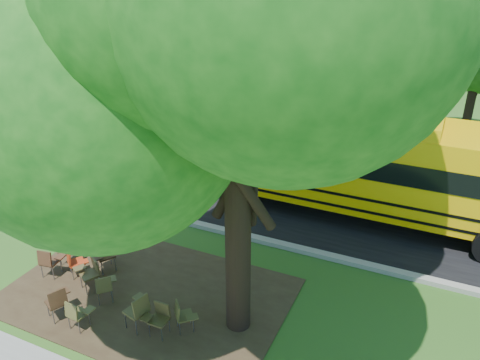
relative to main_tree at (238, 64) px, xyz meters
The scene contains 27 objects.
ground 7.03m from the main_tree, behind, with size 160.00×160.00×0.00m, color #234D18.
dirt_patch 6.54m from the main_tree, behind, with size 7.00×4.50×0.03m, color #382819.
asphalt_road 10.26m from the main_tree, 115.40° to the left, with size 80.00×8.00×0.04m, color black.
kerb_near 7.79m from the main_tree, 135.44° to the left, with size 80.00×0.25×0.14m, color gray.
kerb_far 13.53m from the main_tree, 107.08° to the left, with size 80.00×0.25×0.14m, color gray.
bg_tree_0 20.67m from the main_tree, 139.04° to the left, with size 5.20×5.20×7.18m.
bg_tree_1 28.22m from the main_tree, 146.64° to the left, with size 6.00×6.00×8.40m.
bg_tree_2 18.69m from the main_tree, 117.42° to the left, with size 4.80×4.80×6.62m.
main_tree is the anchor object (origin of this frame).
school_bus 8.01m from the main_tree, 71.93° to the left, with size 13.34×3.10×3.25m.
chair_0 7.65m from the main_tree, behind, with size 0.59×0.59×0.88m.
chair_1 7.26m from the main_tree, behind, with size 0.71×0.56×0.83m.
chair_2 6.91m from the main_tree, 158.24° to the right, with size 0.57×0.73×0.89m.
chair_3 6.78m from the main_tree, behind, with size 0.76×0.60×0.91m.
chair_4 6.63m from the main_tree, 152.81° to the right, with size 0.55×0.47×0.80m.
chair_5 5.81m from the main_tree, 146.31° to the right, with size 0.53×0.49×0.82m.
chair_6 5.89m from the main_tree, 152.30° to the right, with size 0.57×0.73×0.96m.
chair_7 5.68m from the main_tree, 145.86° to the right, with size 0.68×0.54×0.80m.
chair_8 7.59m from the main_tree, behind, with size 0.52×0.56×0.86m.
chair_9 7.38m from the main_tree, 168.41° to the left, with size 0.72×0.57×0.86m.
chair_10 6.91m from the main_tree, behind, with size 0.62×0.79×0.94m.
chair_11 6.48m from the main_tree, 169.15° to the right, with size 0.55×0.69×0.81m.
black_car 12.09m from the main_tree, 147.05° to the left, with size 1.85×4.60×1.57m, color black.
bg_car_silver 20.79m from the main_tree, 148.66° to the left, with size 1.40×4.01×1.32m, color #A1A2A7.
bg_car_red 18.18m from the main_tree, 141.91° to the left, with size 2.24×4.85×1.35m, color #59180F.
pedestrian_a 26.21m from the main_tree, 147.25° to the left, with size 0.56×0.37×1.53m, color #354D77.
pedestrian_b 24.26m from the main_tree, 145.98° to the left, with size 0.92×0.72×1.89m, color #766346.
Camera 1 is at (7.12, -8.19, 7.70)m, focal length 35.00 mm.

